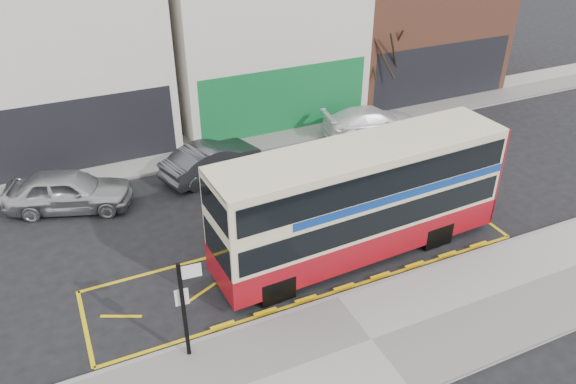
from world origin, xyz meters
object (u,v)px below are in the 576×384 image
double_decker_bus (361,199)px  car_white (371,122)px  street_tree_right (383,40)px  car_silver (69,191)px  car_grey (212,160)px  bus_stop_post (185,301)px

double_decker_bus → car_white: 9.39m
double_decker_bus → street_tree_right: size_ratio=1.78×
car_silver → car_white: bearing=-66.9°
car_white → street_tree_right: 4.23m
car_silver → car_white: (13.64, 0.87, -0.09)m
car_white → car_silver: bearing=101.9°
car_grey → bus_stop_post: bearing=140.7°
double_decker_bus → car_silver: bearing=138.3°
car_silver → bus_stop_post: bearing=-147.9°
bus_stop_post → car_silver: (-2.01, 8.95, -1.17)m
double_decker_bus → car_silver: 10.85m
car_silver → street_tree_right: size_ratio=0.82×
double_decker_bus → car_white: size_ratio=2.12×
double_decker_bus → car_silver: (-8.37, 6.78, -1.28)m
bus_stop_post → car_grey: 9.97m
bus_stop_post → street_tree_right: 18.15m
double_decker_bus → car_grey: bearing=108.7°
double_decker_bus → bus_stop_post: size_ratio=3.31×
double_decker_bus → car_silver: double_decker_bus is taller
double_decker_bus → street_tree_right: (7.07, 9.90, 1.72)m
double_decker_bus → street_tree_right: street_tree_right is taller
bus_stop_post → car_silver: 9.25m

